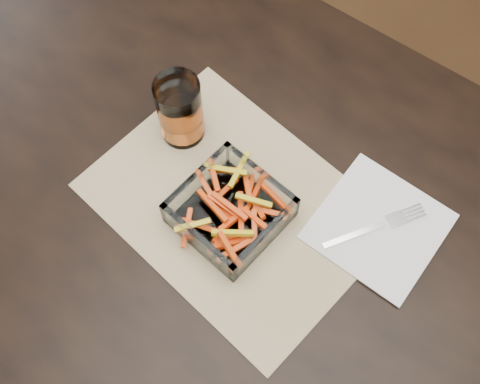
% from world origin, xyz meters
% --- Properties ---
extents(dining_table, '(1.60, 0.90, 0.75)m').
position_xyz_m(dining_table, '(0.00, 0.00, 0.66)').
color(dining_table, black).
rests_on(dining_table, ground).
extents(placemat, '(0.49, 0.39, 0.00)m').
position_xyz_m(placemat, '(-0.14, -0.00, 0.75)').
color(placemat, tan).
rests_on(placemat, dining_table).
extents(glass_bowl, '(0.17, 0.17, 0.06)m').
position_xyz_m(glass_bowl, '(-0.13, -0.02, 0.78)').
color(glass_bowl, white).
rests_on(glass_bowl, placemat).
extents(tumbler, '(0.08, 0.08, 0.13)m').
position_xyz_m(tumbler, '(-0.29, 0.06, 0.81)').
color(tumbler, white).
rests_on(tumbler, placemat).
extents(napkin, '(0.19, 0.19, 0.00)m').
position_xyz_m(napkin, '(0.07, 0.10, 0.76)').
color(napkin, white).
rests_on(napkin, placemat).
extents(fork, '(0.11, 0.16, 0.00)m').
position_xyz_m(fork, '(0.07, 0.10, 0.76)').
color(fork, silver).
rests_on(fork, napkin).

